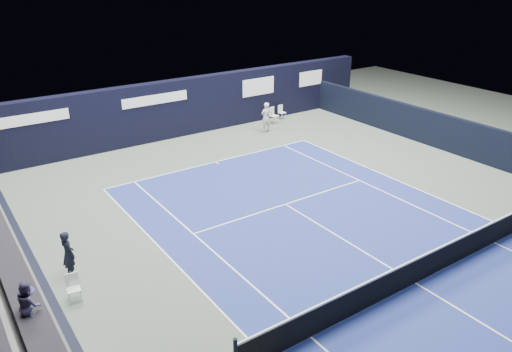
% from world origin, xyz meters
% --- Properties ---
extents(ground, '(48.00, 48.00, 0.00)m').
position_xyz_m(ground, '(0.00, 2.00, 0.00)').
color(ground, '#4A584E').
rests_on(ground, ground).
extents(court_surface, '(10.97, 23.77, 0.01)m').
position_xyz_m(court_surface, '(0.00, 0.00, 0.00)').
color(court_surface, navy).
rests_on(court_surface, ground).
extents(enclosure_wall_right, '(0.30, 22.00, 1.80)m').
position_xyz_m(enclosure_wall_right, '(10.50, 6.00, 0.90)').
color(enclosure_wall_right, black).
rests_on(enclosure_wall_right, ground).
extents(folding_chair_back_a, '(0.52, 0.55, 0.96)m').
position_xyz_m(folding_chair_back_a, '(5.99, 15.41, 0.64)').
color(folding_chair_back_a, silver).
rests_on(folding_chair_back_a, ground).
extents(folding_chair_back_b, '(0.41, 0.40, 0.84)m').
position_xyz_m(folding_chair_back_b, '(6.94, 15.82, 0.48)').
color(folding_chair_back_b, silver).
rests_on(folding_chair_back_b, ground).
extents(line_judge_chair, '(0.41, 0.39, 0.83)m').
position_xyz_m(line_judge_chair, '(-8.65, 5.04, 0.47)').
color(line_judge_chair, white).
rests_on(line_judge_chair, ground).
extents(line_judge, '(0.49, 0.63, 1.54)m').
position_xyz_m(line_judge, '(-8.39, 6.28, 0.77)').
color(line_judge, black).
rests_on(line_judge, ground).
extents(court_markings, '(11.03, 23.83, 0.00)m').
position_xyz_m(court_markings, '(0.00, 0.00, 0.01)').
color(court_markings, white).
rests_on(court_markings, court_surface).
extents(tennis_net, '(12.90, 0.10, 1.10)m').
position_xyz_m(tennis_net, '(0.00, 0.00, 0.51)').
color(tennis_net, black).
rests_on(tennis_net, ground).
extents(back_sponsor_wall, '(26.00, 0.63, 3.10)m').
position_xyz_m(back_sponsor_wall, '(0.01, 16.50, 1.55)').
color(back_sponsor_wall, black).
rests_on(back_sponsor_wall, ground).
extents(side_barrier_left, '(0.33, 22.00, 1.20)m').
position_xyz_m(side_barrier_left, '(-9.50, 5.97, 0.60)').
color(side_barrier_left, black).
rests_on(side_barrier_left, ground).
extents(tennis_player, '(0.62, 0.82, 1.67)m').
position_xyz_m(tennis_player, '(4.72, 14.33, 0.84)').
color(tennis_player, silver).
rests_on(tennis_player, ground).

